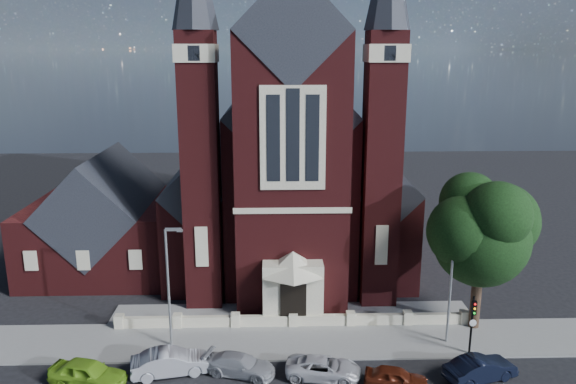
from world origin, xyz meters
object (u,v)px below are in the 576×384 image
parish_hall (105,224)px  traffic_signal (473,318)px  car_lime_van (88,373)px  car_white_suv (324,368)px  car_silver_a (171,362)px  car_dark_red (396,378)px  street_lamp_left (169,281)px  car_silver_b (240,365)px  car_navy (480,369)px  street_tree (485,234)px  church (287,165)px  street_lamp_right (453,278)px

parish_hall → traffic_signal: size_ratio=3.05×
car_lime_van → car_white_suv: bearing=-73.7°
traffic_signal → car_white_suv: 9.90m
traffic_signal → car_silver_a: 18.64m
car_dark_red → car_silver_a: bearing=96.5°
street_lamp_left → car_silver_b: bearing=-36.1°
car_white_suv → car_silver_a: bearing=96.2°
car_silver_a → car_white_suv: car_silver_a is taller
car_navy → traffic_signal: bearing=-26.1°
street_lamp_left → car_silver_a: (0.43, -3.16, -3.84)m
street_tree → street_lamp_left: size_ratio=1.32×
parish_hall → car_silver_b: parish_hall is taller
car_navy → car_silver_a: bearing=67.5°
car_silver_b → car_navy: car_navy is taller
street_lamp_left → car_dark_red: bearing=-20.0°
church → car_dark_red: size_ratio=9.76×
street_tree → car_dark_red: bearing=-136.7°
church → street_lamp_left: (-7.91, -18.94, -3.59)m
traffic_signal → car_silver_a: (-18.48, -1.59, -1.82)m
street_lamp_left → car_silver_a: 4.99m
church → street_lamp_right: size_ratio=4.31×
street_tree → car_white_suv: size_ratio=2.41×
car_lime_van → car_navy: car_lime_van is taller
car_white_suv → car_navy: 9.12m
church → parish_hall: church is taller
street_tree → street_lamp_right: 3.84m
street_lamp_right → car_silver_b: (-13.46, -3.31, -3.98)m
street_lamp_left → street_lamp_right: same height
car_silver_a → car_silver_b: 4.12m
street_lamp_left → car_lime_van: 7.01m
church → car_silver_b: bearing=-98.6°
car_lime_van → car_navy: bearing=-75.6°
car_white_suv → street_lamp_left: bearing=78.3°
parish_hall → street_tree: (28.60, -12.29, 2.95)m
parish_hall → car_white_suv: 25.22m
traffic_signal → car_lime_van: size_ratio=0.89×
street_lamp_left → car_silver_b: 6.89m
traffic_signal → car_lime_van: 23.24m
car_dark_red → street_tree: bearing=-32.6°
street_lamp_right → car_lime_van: 22.83m
church → street_lamp_right: bearing=-62.0°
church → street_lamp_left: size_ratio=4.31×
traffic_signal → car_silver_a: size_ratio=0.86×
street_lamp_right → car_silver_a: street_lamp_right is taller
traffic_signal → car_navy: 3.30m
car_silver_a → car_dark_red: 13.18m
parish_hall → street_lamp_right: parish_hall is taller
car_lime_van → car_silver_b: 8.69m
car_lime_van → car_navy: 22.68m
parish_hall → car_dark_red: size_ratio=3.41×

